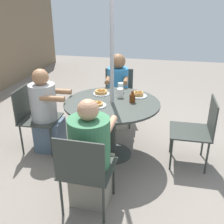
{
  "coord_description": "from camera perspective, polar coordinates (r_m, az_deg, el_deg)",
  "views": [
    {
      "loc": [
        -2.93,
        -0.64,
        1.92
      ],
      "look_at": [
        0.0,
        0.0,
        0.61
      ],
      "focal_mm": 42.0,
      "sensor_mm": 36.0,
      "label": 1
    }
  ],
  "objects": [
    {
      "name": "patio_chair_south",
      "position": [
        3.3,
        18.3,
        -3.28
      ],
      "size": [
        0.48,
        0.48,
        0.86
      ],
      "rotation": [
        0.0,
        0.0,
        0.01
      ],
      "color": "#333833",
      "rests_on": "ground"
    },
    {
      "name": "diner_north",
      "position": [
        3.55,
        -14.11,
        -0.48
      ],
      "size": [
        0.36,
        0.52,
        1.12
      ],
      "rotation": [
        0.0,
        0.0,
        -3.09
      ],
      "color": "slate",
      "rests_on": "ground"
    },
    {
      "name": "pancake_plate_b",
      "position": [
        3.42,
        5.75,
        3.78
      ],
      "size": [
        0.22,
        0.22,
        0.07
      ],
      "color": "white",
      "rests_on": "patio_table"
    },
    {
      "name": "patio_chair_north",
      "position": [
        3.63,
        -16.66,
        -0.54
      ],
      "size": [
        0.5,
        0.5,
        0.86
      ],
      "rotation": [
        0.0,
        0.0,
        -3.09
      ],
      "color": "#333833",
      "rests_on": "ground"
    },
    {
      "name": "syrup_bottle",
      "position": [
        3.22,
        4.47,
        3.1
      ],
      "size": [
        0.09,
        0.07,
        0.14
      ],
      "color": "#602D0F",
      "rests_on": "patio_table"
    },
    {
      "name": "diner_east",
      "position": [
        2.59,
        -4.61,
        -9.88
      ],
      "size": [
        0.54,
        0.4,
        1.11
      ],
      "rotation": [
        0.0,
        0.0,
        -1.59
      ],
      "color": "gray",
      "rests_on": "ground"
    },
    {
      "name": "pancake_plate_a",
      "position": [
        3.49,
        -2.37,
        4.26
      ],
      "size": [
        0.22,
        0.22,
        0.07
      ],
      "color": "white",
      "rests_on": "patio_table"
    },
    {
      "name": "patio_table",
      "position": [
        3.28,
        -0.0,
        -0.11
      ],
      "size": [
        1.18,
        1.18,
        0.74
      ],
      "color": "#383D38",
      "rests_on": "ground"
    },
    {
      "name": "pancake_plate_c",
      "position": [
        3.11,
        -3.29,
        1.64
      ],
      "size": [
        0.22,
        0.22,
        0.06
      ],
      "color": "white",
      "rests_on": "patio_table"
    },
    {
      "name": "coffee_cup",
      "position": [
        3.37,
        1.75,
        4.2
      ],
      "size": [
        0.08,
        0.08,
        0.12
      ],
      "color": "white",
      "rests_on": "patio_table"
    },
    {
      "name": "diner_west",
      "position": [
        4.11,
        1.22,
        4.02
      ],
      "size": [
        0.52,
        0.37,
        1.16
      ],
      "rotation": [
        0.0,
        0.0,
        -4.6
      ],
      "color": "beige",
      "rests_on": "ground"
    },
    {
      "name": "drinking_glass_a",
      "position": [
        3.57,
        1.88,
        5.37
      ],
      "size": [
        0.08,
        0.08,
        0.13
      ],
      "primitive_type": "cylinder",
      "color": "silver",
      "rests_on": "patio_table"
    },
    {
      "name": "patio_chair_east",
      "position": [
        2.45,
        -5.93,
        -12.12
      ],
      "size": [
        0.49,
        0.49,
        0.86
      ],
      "rotation": [
        0.0,
        0.0,
        -1.59
      ],
      "color": "#333833",
      "rests_on": "ground"
    },
    {
      "name": "ground_plane",
      "position": [
        3.56,
        -0.0,
        -9.02
      ],
      "size": [
        12.0,
        12.0,
        0.0
      ],
      "primitive_type": "plane",
      "color": "gray"
    },
    {
      "name": "patio_chair_west",
      "position": [
        4.3,
        1.41,
        4.24
      ],
      "size": [
        0.53,
        0.53,
        0.86
      ],
      "rotation": [
        0.0,
        0.0,
        -4.6
      ],
      "color": "#333833",
      "rests_on": "ground"
    },
    {
      "name": "umbrella_pole",
      "position": [
        3.13,
        -0.0,
        7.35
      ],
      "size": [
        0.05,
        0.05,
        2.09
      ],
      "primitive_type": "cylinder",
      "color": "#ADADB2",
      "rests_on": "ground"
    }
  ]
}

